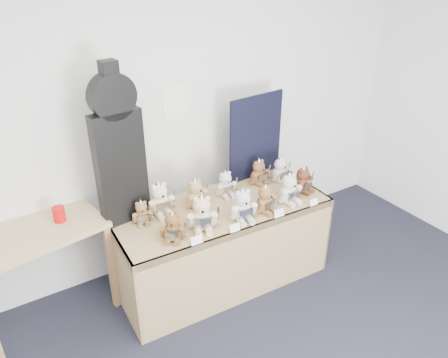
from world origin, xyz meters
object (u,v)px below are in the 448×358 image
teddy_front_far_left (173,227)px  teddy_back_left (160,200)px  teddy_back_far_left (142,213)px  guitar_case (118,148)px  teddy_front_far_right (289,189)px  teddy_back_right (259,173)px  teddy_front_right (266,200)px  teddy_back_centre_left (196,194)px  teddy_front_centre (243,206)px  display_table (226,227)px  side_table (35,246)px  red_cup (59,214)px  teddy_front_left (202,214)px  teddy_back_centre_right (226,185)px  teddy_front_end (303,181)px  teddy_back_end (280,171)px

teddy_front_far_left → teddy_back_left: (0.07, 0.37, 0.02)m
teddy_back_far_left → guitar_case: bearing=136.7°
teddy_front_far_right → teddy_back_right: bearing=91.0°
teddy_front_right → teddy_back_centre_left: teddy_back_centre_left is taller
teddy_front_far_right → teddy_front_centre: bearing=-180.0°
display_table → side_table: bearing=166.4°
display_table → teddy_front_far_right: teddy_front_far_right is taller
side_table → red_cup: 0.29m
teddy_front_left → teddy_back_centre_right: bearing=61.2°
display_table → side_table: size_ratio=1.70×
teddy_front_right → teddy_back_centre_left: size_ratio=0.93×
side_table → teddy_front_centre: (1.46, -0.57, 0.17)m
display_table → teddy_front_end: teddy_front_end is taller
teddy_front_far_right → teddy_back_centre_left: 0.78m
red_cup → teddy_front_far_right: (1.73, -0.59, -0.02)m
red_cup → teddy_front_right: bearing=-22.3°
teddy_front_end → teddy_back_left: size_ratio=0.85×
side_table → red_cup: bearing=-0.5°
teddy_front_end → teddy_back_centre_right: size_ratio=1.05×
teddy_front_end → teddy_back_centre_right: teddy_front_end is taller
teddy_back_left → teddy_back_centre_right: size_ratio=1.23×
side_table → red_cup: (0.21, 0.03, 0.19)m
display_table → teddy_front_left: size_ratio=5.70×
guitar_case → display_table: bearing=-31.2°
display_table → teddy_back_centre_right: teddy_back_centre_right is taller
teddy_back_right → teddy_back_far_left: (-1.15, -0.04, -0.02)m
red_cup → teddy_front_left: bearing=-31.0°
teddy_front_end → display_table: bearing=159.8°
display_table → teddy_front_right: size_ratio=6.95×
teddy_front_far_left → teddy_front_end: teddy_front_end is taller
display_table → teddy_back_centre_right: bearing=60.0°
teddy_front_left → teddy_front_end: 1.03m
red_cup → teddy_back_centre_left: bearing=-13.1°
teddy_front_right → teddy_back_centre_left: bearing=128.5°
teddy_front_left → teddy_back_centre_right: (0.42, 0.34, -0.03)m
teddy_back_left → teddy_back_centre_left: size_ratio=1.09×
red_cup → teddy_front_far_left: teddy_front_far_left is taller
side_table → teddy_front_centre: 1.58m
teddy_front_far_right → teddy_back_far_left: 1.22m
side_table → teddy_back_end: bearing=-15.5°
teddy_back_far_left → teddy_back_centre_right: bearing=13.4°
teddy_front_centre → teddy_front_end: size_ratio=1.14×
teddy_back_far_left → teddy_front_centre: bearing=-16.8°
teddy_front_end → teddy_back_left: bearing=150.3°
teddy_front_far_left → teddy_back_far_left: (-0.11, 0.32, -0.02)m
teddy_front_left → teddy_front_end: teddy_front_left is taller
red_cup → teddy_back_far_left: (0.56, -0.23, -0.05)m
teddy_back_centre_right → teddy_front_far_left: bearing=-149.3°
display_table → teddy_back_right: bearing=28.0°
red_cup → teddy_front_far_left: (0.67, -0.55, -0.04)m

